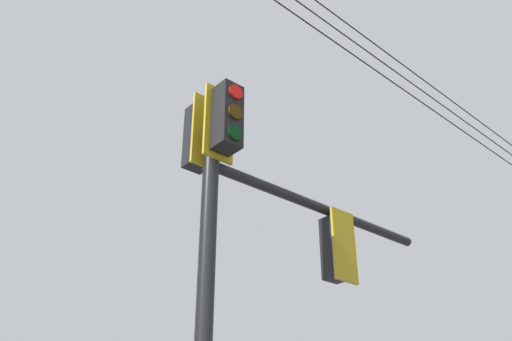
# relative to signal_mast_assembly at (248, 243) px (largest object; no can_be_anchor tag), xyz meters

# --- Properties ---
(signal_mast_assembly) EXTENTS (3.13, 3.42, 6.59)m
(signal_mast_assembly) POSITION_rel_signal_mast_assembly_xyz_m (0.00, 0.00, 0.00)
(signal_mast_assembly) COLOR black
(signal_mast_assembly) RESTS_ON ground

